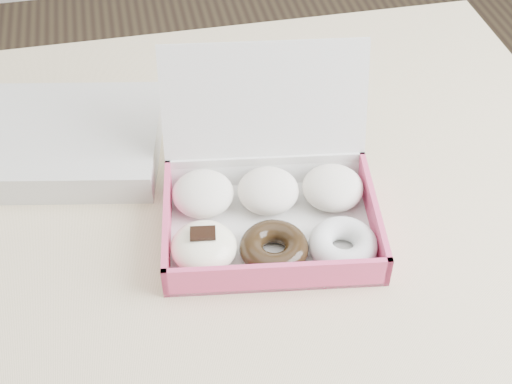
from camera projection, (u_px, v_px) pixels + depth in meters
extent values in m
cube|color=tan|center=(185.00, 192.00, 1.02)|extent=(1.20, 0.80, 0.04)
cylinder|color=tan|center=(419.00, 172.00, 1.60)|extent=(0.05, 0.05, 0.71)
cube|color=silver|center=(271.00, 230.00, 0.93)|extent=(0.30, 0.24, 0.01)
cube|color=#D03F6B|center=(277.00, 278.00, 0.85)|extent=(0.27, 0.05, 0.05)
cube|color=silver|center=(265.00, 169.00, 0.99)|extent=(0.27, 0.05, 0.05)
cube|color=#D03F6B|center=(167.00, 224.00, 0.91)|extent=(0.03, 0.20, 0.05)
cube|color=#D03F6B|center=(373.00, 214.00, 0.92)|extent=(0.03, 0.20, 0.05)
cube|color=silver|center=(265.00, 116.00, 0.95)|extent=(0.28, 0.10, 0.19)
ellipsoid|color=silver|center=(203.00, 193.00, 0.94)|extent=(0.09, 0.09, 0.05)
ellipsoid|color=silver|center=(268.00, 191.00, 0.95)|extent=(0.09, 0.09, 0.05)
ellipsoid|color=silver|center=(333.00, 188.00, 0.95)|extent=(0.09, 0.09, 0.05)
ellipsoid|color=#FDF3CD|center=(204.00, 247.00, 0.88)|extent=(0.09, 0.09, 0.05)
cube|color=black|center=(203.00, 233.00, 0.86)|extent=(0.03, 0.03, 0.00)
torus|color=black|center=(274.00, 248.00, 0.89)|extent=(0.10, 0.10, 0.03)
torus|color=white|center=(343.00, 244.00, 0.89)|extent=(0.10, 0.10, 0.03)
cube|color=beige|center=(63.00, 140.00, 1.03)|extent=(0.31, 0.27, 0.04)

